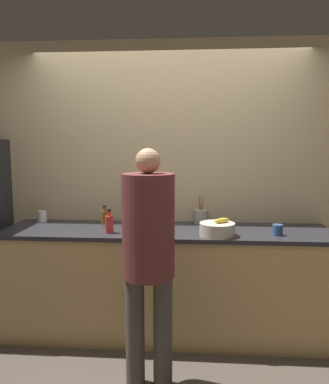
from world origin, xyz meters
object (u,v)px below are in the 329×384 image
object	(u,v)px
fruit_bowl	(217,229)
bottle_red	(109,223)
cup_white	(42,216)
person_center	(148,249)
cup_blue	(278,230)
bottle_amber	(105,217)
utensil_crock	(201,216)

from	to	relation	value
fruit_bowl	bottle_red	distance (m)	0.88
fruit_bowl	cup_white	distance (m)	1.66
fruit_bowl	cup_white	world-z (taller)	fruit_bowl
person_center	fruit_bowl	distance (m)	0.73
cup_blue	bottle_red	bearing A→B (deg)	-179.10
bottle_amber	cup_blue	bearing A→B (deg)	-11.89
bottle_amber	cup_blue	xyz separation A→B (m)	(1.48, -0.31, -0.03)
bottle_amber	utensil_crock	bearing A→B (deg)	7.31
bottle_amber	cup_blue	distance (m)	1.51
fruit_bowl	utensil_crock	bearing A→B (deg)	104.14
person_center	cup_white	distance (m)	1.48
person_center	utensil_crock	size ratio (longest dim) A/B	6.59
bottle_red	bottle_amber	bearing A→B (deg)	109.70
bottle_amber	fruit_bowl	bearing A→B (deg)	-20.27
person_center	cup_white	bearing A→B (deg)	139.26
utensil_crock	cup_white	xyz separation A→B (m)	(-1.49, -0.06, -0.01)
utensil_crock	bottle_amber	size ratio (longest dim) A/B	1.41
cup_blue	fruit_bowl	bearing A→B (deg)	-173.27
bottle_amber	cup_white	bearing A→B (deg)	174.67
utensil_crock	person_center	bearing A→B (deg)	-109.66
cup_blue	utensil_crock	bearing A→B (deg)	144.90
cup_blue	cup_white	distance (m)	2.12
fruit_bowl	cup_white	bearing A→B (deg)	165.18
bottle_amber	cup_white	world-z (taller)	bottle_amber
cup_blue	bottle_amber	bearing A→B (deg)	168.11
person_center	cup_blue	world-z (taller)	person_center
utensil_crock	bottle_red	world-z (taller)	utensil_crock
person_center	bottle_red	bearing A→B (deg)	124.22
fruit_bowl	bottle_amber	size ratio (longest dim) A/B	1.59
utensil_crock	bottle_red	distance (m)	0.88
cup_white	person_center	bearing A→B (deg)	-40.74
fruit_bowl	bottle_red	bearing A→B (deg)	177.68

